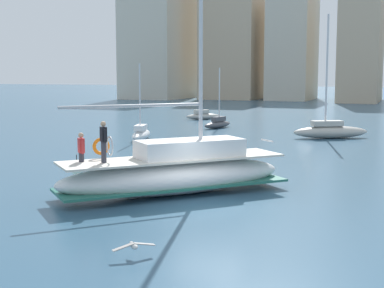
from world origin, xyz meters
TOP-DOWN VIEW (x-y plane):
  - ground_plane at (0.00, 0.00)m, footprint 400.00×400.00m
  - main_sailboat at (-1.93, 1.62)m, footprint 8.32×8.64m
  - moored_sloop_near at (-13.86, 36.88)m, footprint 3.51×3.32m
  - moored_sloop_far at (1.18, 23.90)m, footprint 5.70×3.97m
  - moored_catamaran at (-11.61, 17.81)m, footprint 2.19×4.54m
  - moored_cutter_left at (-9.29, 28.40)m, footprint 1.88×3.87m
  - seagull at (0.17, -6.08)m, footprint 0.89×0.97m
  - mooring_buoy at (-8.90, 5.16)m, footprint 0.50×0.50m
  - waterfront_buildings at (-7.17, 85.55)m, footprint 86.43×21.28m

SIDE VIEW (x-z plane):
  - ground_plane at x=0.00m, z-range 0.00..0.00m
  - mooring_buoy at x=-8.90m, z-range -0.27..0.58m
  - seagull at x=0.17m, z-range 0.24..0.42m
  - moored_sloop_near at x=-13.86m, z-range -2.06..2.93m
  - moored_cutter_left at x=-9.29m, z-range -2.25..3.12m
  - moored_catamaran at x=-11.61m, z-range -2.31..3.26m
  - moored_sloop_far at x=1.18m, z-range -3.97..5.21m
  - main_sailboat at x=-1.93m, z-range -5.12..6.93m
  - waterfront_buildings at x=-7.17m, z-range -1.77..24.72m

